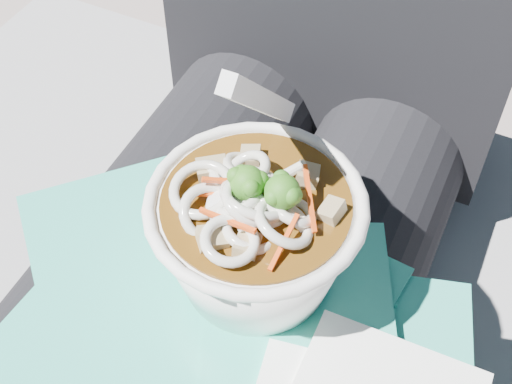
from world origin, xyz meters
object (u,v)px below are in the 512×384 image
at_px(lap, 215,308).
at_px(person_body, 260,212).
at_px(plastic_bag, 230,327).
at_px(udon_bowl, 256,229).
at_px(stone_ledge, 277,336).

distance_m(lap, person_body, 0.10).
bearing_deg(plastic_bag, person_body, 106.70).
distance_m(lap, udon_bowl, 0.15).
bearing_deg(person_body, stone_ledge, 90.00).
bearing_deg(udon_bowl, person_body, 112.98).
relative_size(person_body, udon_bowl, 5.24).
relative_size(stone_ledge, plastic_bag, 2.43).
height_order(lap, person_body, person_body).
height_order(stone_ledge, lap, lap).
height_order(plastic_bag, udon_bowl, udon_bowl).
relative_size(lap, plastic_bag, 1.17).
xyz_separation_m(plastic_bag, udon_bowl, (-0.00, 0.05, 0.06)).
distance_m(stone_ledge, lap, 0.33).
relative_size(lap, person_body, 0.48).
bearing_deg(stone_ledge, udon_bowl, -74.96).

